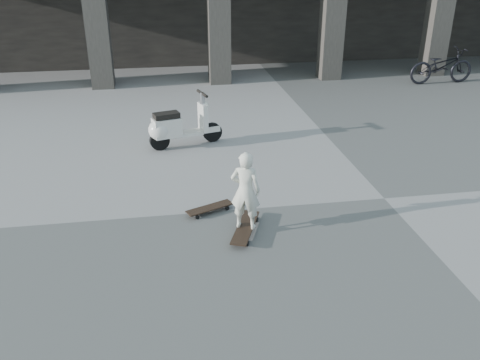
{
  "coord_description": "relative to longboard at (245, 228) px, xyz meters",
  "views": [
    {
      "loc": [
        -3.7,
        -7.28,
        3.96
      ],
      "look_at": [
        -2.56,
        -0.24,
        0.65
      ],
      "focal_mm": 38.0,
      "sensor_mm": 36.0,
      "label": 1
    }
  ],
  "objects": [
    {
      "name": "ground",
      "position": [
        2.56,
        0.74,
        -0.08
      ],
      "size": [
        90.0,
        90.0,
        0.0
      ],
      "primitive_type": "plane",
      "color": "#4D4D4A",
      "rests_on": "ground"
    },
    {
      "name": "longboard",
      "position": [
        0.0,
        0.0,
        0.0
      ],
      "size": [
        0.61,
        1.05,
        0.1
      ],
      "rotation": [
        0.0,
        0.0,
        1.19
      ],
      "color": "black",
      "rests_on": "ground"
    },
    {
      "name": "skateboard_spare",
      "position": [
        -0.46,
        0.73,
        -0.01
      ],
      "size": [
        0.81,
        0.5,
        0.09
      ],
      "rotation": [
        0.0,
        0.0,
        0.41
      ],
      "color": "black",
      "rests_on": "ground"
    },
    {
      "name": "child",
      "position": [
        0.0,
        0.0,
        0.63
      ],
      "size": [
        0.51,
        0.43,
        1.21
      ],
      "primitive_type": "imported",
      "rotation": [
        0.0,
        0.0,
        2.78
      ],
      "color": "beige",
      "rests_on": "longboard"
    },
    {
      "name": "scooter",
      "position": [
        -0.9,
        3.75,
        0.37
      ],
      "size": [
        1.6,
        0.76,
        1.14
      ],
      "rotation": [
        0.0,
        0.0,
        0.28
      ],
      "color": "black",
      "rests_on": "ground"
    },
    {
      "name": "bicycle",
      "position": [
        7.58,
        8.04,
        0.46
      ],
      "size": [
        2.09,
        0.79,
        1.09
      ],
      "primitive_type": "imported",
      "rotation": [
        0.0,
        0.0,
        1.61
      ],
      "color": "black",
      "rests_on": "ground"
    }
  ]
}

